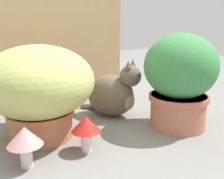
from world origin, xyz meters
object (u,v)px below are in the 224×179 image
object	(u,v)px
cat	(114,94)
mushroom_ornament_pink	(25,139)
leafy_planter	(180,78)
mushroom_ornament_red	(86,126)
grass_planter	(39,87)

from	to	relation	value
cat	mushroom_ornament_pink	world-z (taller)	cat
leafy_planter	mushroom_ornament_red	size ratio (longest dim) A/B	3.08
grass_planter	cat	bearing A→B (deg)	9.54
grass_planter	mushroom_ornament_pink	xyz separation A→B (m)	(-0.12, -0.21, -0.12)
mushroom_ornament_red	mushroom_ornament_pink	size ratio (longest dim) A/B	0.98
leafy_planter	mushroom_ornament_pink	xyz separation A→B (m)	(-0.71, 0.00, -0.13)
leafy_planter	mushroom_ornament_red	world-z (taller)	leafy_planter
cat	mushroom_ornament_red	world-z (taller)	cat
grass_planter	mushroom_ornament_pink	size ratio (longest dim) A/B	3.16
leafy_planter	mushroom_ornament_pink	size ratio (longest dim) A/B	3.00
leafy_planter	mushroom_ornament_red	xyz separation A→B (m)	(-0.48, -0.00, -0.13)
cat	mushroom_ornament_red	distance (m)	0.41
cat	mushroom_ornament_red	xyz separation A→B (m)	(-0.30, -0.29, -0.02)
leafy_planter	mushroom_ornament_red	distance (m)	0.50
leafy_planter	mushroom_ornament_pink	distance (m)	0.72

